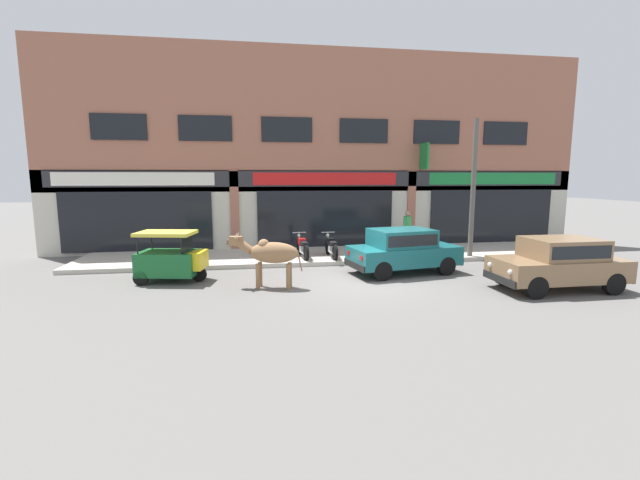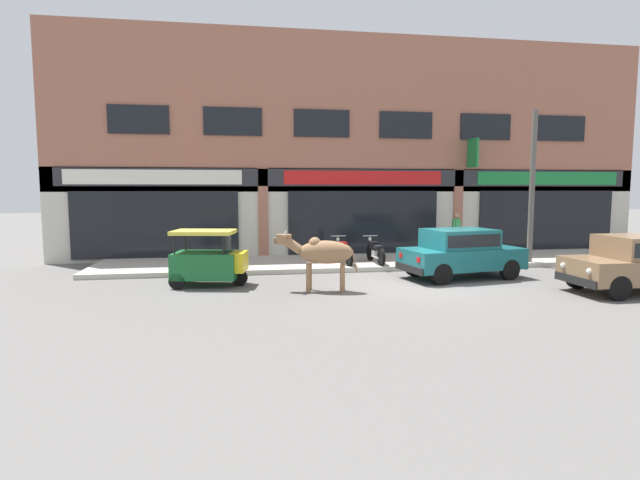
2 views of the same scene
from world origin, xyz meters
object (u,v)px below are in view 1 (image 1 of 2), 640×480
cow (270,253)px  car_0 (403,249)px  motorcycle_1 (331,247)px  pedestrian (407,226)px  utility_pole (473,189)px  car_1 (559,261)px  motorcycle_0 (302,247)px  auto_rickshaw (171,260)px

cow → car_0: 4.52m
car_0 → motorcycle_1: 3.07m
pedestrian → utility_pole: size_ratio=0.31×
utility_pole → motorcycle_1: bearing=173.5°
pedestrian → utility_pole: (1.88, -1.70, 1.56)m
car_1 → motorcycle_0: bearing=142.0°
car_0 → motorcycle_1: (-1.93, 2.36, -0.27)m
auto_rickshaw → motorcycle_0: bearing=29.8°
car_0 → pedestrian: 3.77m
car_0 → car_1: size_ratio=1.05×
car_1 → utility_pole: 4.83m
car_0 → auto_rickshaw: (-7.27, 0.03, -0.15)m
cow → motorcycle_0: cow is taller
motorcycle_1 → cow: bearing=-124.2°
cow → motorcycle_1: (2.42, 3.56, -0.46)m
cow → utility_pole: bearing=21.1°
car_1 → utility_pole: size_ratio=0.71×
car_1 → motorcycle_1: size_ratio=2.00×
car_0 → utility_pole: bearing=28.0°
motorcycle_1 → motorcycle_0: bearing=174.2°
pedestrian → motorcycle_1: bearing=-161.9°
motorcycle_1 → utility_pole: bearing=-6.5°
motorcycle_0 → utility_pole: bearing=-6.4°
cow → motorcycle_0: 3.93m
auto_rickshaw → utility_pole: bearing=9.3°
cow → auto_rickshaw: bearing=157.2°
car_1 → pedestrian: bearing=109.2°
utility_pole → cow: bearing=-158.9°
car_1 → auto_rickshaw: bearing=166.0°
cow → pedestrian: size_ratio=1.32×
car_0 → auto_rickshaw: auto_rickshaw is taller
car_0 → car_1: same height
car_0 → utility_pole: 4.21m
auto_rickshaw → car_0: bearing=-0.2°
motorcycle_1 → utility_pole: utility_pole is taller
motorcycle_0 → motorcycle_1: same height
motorcycle_0 → car_0: bearing=-39.4°
cow → pedestrian: pedestrian is taller
car_0 → auto_rickshaw: size_ratio=1.80×
motorcycle_0 → motorcycle_1: 1.08m
cow → motorcycle_0: size_ratio=1.16×
car_1 → motorcycle_0: car_1 is taller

